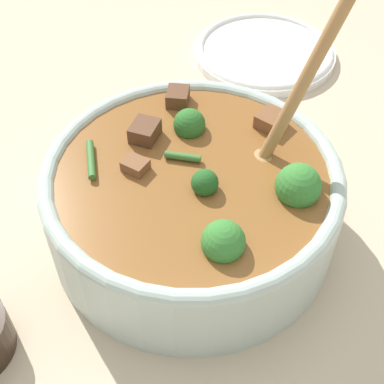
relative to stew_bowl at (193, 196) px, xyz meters
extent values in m
plane|color=#C6B293|center=(0.00, 0.00, -0.05)|extent=(4.00, 4.00, 0.00)
cylinder|color=#B2C6BC|center=(0.00, 0.00, -0.01)|extent=(0.29, 0.29, 0.08)
torus|color=#B2C6BC|center=(0.00, 0.00, 0.03)|extent=(0.29, 0.29, 0.02)
cylinder|color=brown|center=(0.00, 0.00, 0.01)|extent=(0.26, 0.26, 0.06)
sphere|color=#387F33|center=(0.07, 0.07, 0.04)|extent=(0.04, 0.04, 0.04)
cylinder|color=#6B9956|center=(0.07, 0.07, 0.01)|extent=(0.01, 0.01, 0.02)
sphere|color=#2D6B28|center=(-0.06, 0.03, 0.04)|extent=(0.03, 0.03, 0.03)
cylinder|color=#6B9956|center=(-0.06, 0.03, 0.02)|extent=(0.01, 0.01, 0.01)
sphere|color=#235B23|center=(0.02, 0.00, 0.04)|extent=(0.02, 0.02, 0.02)
cylinder|color=#6B9956|center=(0.02, 0.00, 0.02)|extent=(0.01, 0.01, 0.01)
sphere|color=#387F33|center=(0.09, -0.02, 0.04)|extent=(0.04, 0.04, 0.04)
cylinder|color=#6B9956|center=(0.09, -0.02, 0.01)|extent=(0.01, 0.01, 0.02)
cube|color=brown|center=(-0.10, 0.04, 0.04)|extent=(0.03, 0.03, 0.02)
cube|color=brown|center=(-0.03, -0.05, 0.04)|extent=(0.03, 0.03, 0.02)
cube|color=brown|center=(-0.02, 0.10, 0.04)|extent=(0.03, 0.04, 0.02)
cube|color=brown|center=(-0.07, -0.02, 0.04)|extent=(0.04, 0.04, 0.02)
cylinder|color=#3D7533|center=(-0.02, 0.00, 0.04)|extent=(0.03, 0.03, 0.01)
cylinder|color=#3D7533|center=(-0.06, -0.08, 0.04)|extent=(0.05, 0.02, 0.01)
ellipsoid|color=#A87A47|center=(0.01, 0.07, 0.03)|extent=(0.04, 0.03, 0.01)
cylinder|color=#A87A47|center=(0.02, 0.10, 0.11)|extent=(0.02, 0.07, 0.17)
cylinder|color=white|center=(-0.24, 0.25, -0.05)|extent=(0.20, 0.20, 0.01)
torus|color=white|center=(-0.24, 0.25, -0.04)|extent=(0.20, 0.20, 0.01)
camera|label=1|loc=(0.31, -0.17, 0.38)|focal=50.00mm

